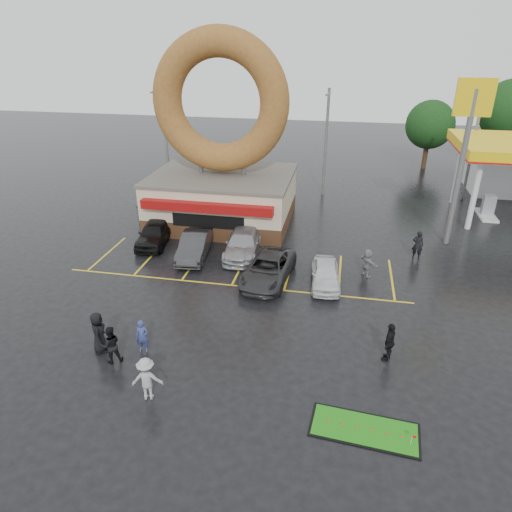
% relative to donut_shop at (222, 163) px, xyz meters
% --- Properties ---
extents(ground, '(120.00, 120.00, 0.00)m').
position_rel_donut_shop_xyz_m(ground, '(3.00, -12.97, -4.46)').
color(ground, black).
rests_on(ground, ground).
extents(donut_shop, '(10.20, 8.70, 13.50)m').
position_rel_donut_shop_xyz_m(donut_shop, '(0.00, 0.00, 0.00)').
color(donut_shop, '#472B19').
rests_on(donut_shop, ground).
extents(shell_sign, '(2.20, 0.36, 10.60)m').
position_rel_donut_shop_xyz_m(shell_sign, '(16.00, -0.97, 2.91)').
color(shell_sign, slate).
rests_on(shell_sign, ground).
extents(streetlight_left, '(0.40, 2.21, 9.00)m').
position_rel_donut_shop_xyz_m(streetlight_left, '(-7.00, 6.95, 0.32)').
color(streetlight_left, slate).
rests_on(streetlight_left, ground).
extents(streetlight_mid, '(0.40, 2.21, 9.00)m').
position_rel_donut_shop_xyz_m(streetlight_mid, '(7.00, 7.95, 0.32)').
color(streetlight_mid, slate).
rests_on(streetlight_mid, ground).
extents(streetlight_right, '(0.40, 2.21, 9.00)m').
position_rel_donut_shop_xyz_m(streetlight_right, '(19.00, 8.95, 0.32)').
color(streetlight_right, slate).
rests_on(streetlight_right, ground).
extents(tree_far_c, '(6.30, 6.30, 9.00)m').
position_rel_donut_shop_xyz_m(tree_far_c, '(25.00, 21.03, 1.37)').
color(tree_far_c, '#332114').
rests_on(tree_far_c, ground).
extents(tree_far_d, '(4.90, 4.90, 7.00)m').
position_rel_donut_shop_xyz_m(tree_far_d, '(17.00, 19.03, 0.07)').
color(tree_far_d, '#332114').
rests_on(tree_far_d, ground).
extents(car_black, '(2.36, 4.74, 1.55)m').
position_rel_donut_shop_xyz_m(car_black, '(-3.51, -4.97, -3.69)').
color(car_black, black).
rests_on(car_black, ground).
extents(car_dgrey, '(2.11, 4.78, 1.53)m').
position_rel_donut_shop_xyz_m(car_dgrey, '(-0.21, -6.40, -3.70)').
color(car_dgrey, '#2C2C2F').
rests_on(car_dgrey, ground).
extents(car_silver, '(2.55, 5.36, 1.51)m').
position_rel_donut_shop_xyz_m(car_silver, '(2.73, -5.41, -3.71)').
color(car_silver, '#9B9A9F').
rests_on(car_silver, ground).
extents(car_grey, '(2.92, 5.46, 1.46)m').
position_rel_donut_shop_xyz_m(car_grey, '(4.91, -8.55, -3.74)').
color(car_grey, '#2E2F31').
rests_on(car_grey, ground).
extents(car_white, '(1.92, 4.07, 1.34)m').
position_rel_donut_shop_xyz_m(car_white, '(8.20, -8.44, -3.79)').
color(car_white, silver).
rests_on(car_white, ground).
extents(person_blue, '(0.62, 0.46, 1.57)m').
position_rel_donut_shop_xyz_m(person_blue, '(0.55, -16.15, -3.68)').
color(person_blue, navy).
rests_on(person_blue, ground).
extents(person_blackjkt, '(1.08, 1.03, 1.76)m').
position_rel_donut_shop_xyz_m(person_blackjkt, '(-0.46, -17.10, -3.58)').
color(person_blackjkt, black).
rests_on(person_blackjkt, ground).
extents(person_hoodie, '(1.33, 0.96, 1.86)m').
position_rel_donut_shop_xyz_m(person_hoodie, '(1.95, -18.87, -3.54)').
color(person_hoodie, '#9D9C9F').
rests_on(person_hoodie, ground).
extents(person_bystander, '(0.92, 1.12, 1.97)m').
position_rel_donut_shop_xyz_m(person_bystander, '(-1.34, -16.50, -3.48)').
color(person_bystander, black).
rests_on(person_bystander, ground).
extents(person_cameraman, '(0.81, 1.17, 1.84)m').
position_rel_donut_shop_xyz_m(person_cameraman, '(11.29, -14.62, -3.54)').
color(person_cameraman, black).
rests_on(person_cameraman, ground).
extents(person_walker_near, '(1.32, 1.58, 1.70)m').
position_rel_donut_shop_xyz_m(person_walker_near, '(10.52, -6.90, -3.61)').
color(person_walker_near, gray).
rests_on(person_walker_near, ground).
extents(person_walker_far, '(0.74, 0.53, 1.88)m').
position_rel_donut_shop_xyz_m(person_walker_far, '(13.68, -3.91, -3.53)').
color(person_walker_far, black).
rests_on(person_walker_far, ground).
extents(dumpster, '(1.83, 1.24, 1.30)m').
position_rel_donut_shop_xyz_m(dumpster, '(-5.25, -1.18, -3.81)').
color(dumpster, '#1A4525').
rests_on(dumpster, ground).
extents(putting_green, '(4.01, 2.00, 0.49)m').
position_rel_donut_shop_xyz_m(putting_green, '(10.24, -18.92, -4.43)').
color(putting_green, black).
rests_on(putting_green, ground).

